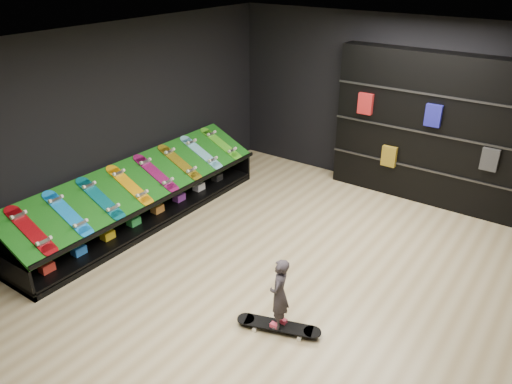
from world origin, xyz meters
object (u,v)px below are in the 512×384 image
Objects in this scene: floor_skateboard at (278,327)px; display_rack at (143,206)px; child at (279,306)px; back_shelving at (428,130)px.

display_rack is at bearing 144.70° from floor_skateboard.
child is (3.16, -0.93, 0.10)m from display_rack.
back_shelving is 4.35m from child.
display_rack is 1.44× the size of back_shelving.
floor_skateboard is 1.89× the size of child.
display_rack is at bearing -123.14° from child.
child reaches higher than display_rack.
back_shelving is 4.42m from floor_skateboard.
display_rack is 8.66× the size of child.
back_shelving is at bearing 161.28° from child.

